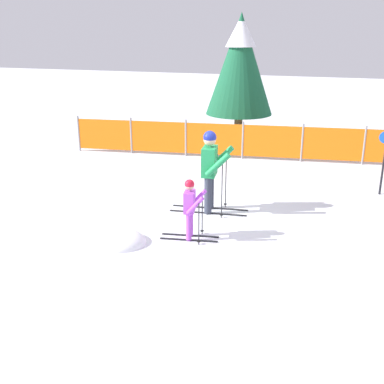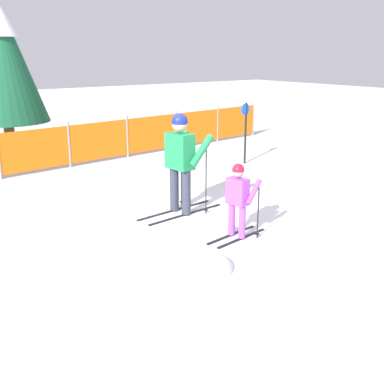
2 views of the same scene
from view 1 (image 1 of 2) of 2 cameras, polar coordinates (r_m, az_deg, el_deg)
name	(u,v)px [view 1 (image 1 of 2)]	position (r m, az deg, el deg)	size (l,w,h in m)	color
ground_plane	(210,216)	(10.08, 2.14, -2.81)	(60.00, 60.00, 0.00)	white
skier_adult	(211,164)	(9.99, 2.22, 3.30)	(1.68, 0.78, 1.74)	black
skier_child	(190,205)	(8.77, -0.19, -1.51)	(1.11, 0.54, 1.15)	black
safety_fence	(272,142)	(14.31, 9.47, 5.92)	(11.99, 1.45, 1.11)	gray
conifer_far	(240,63)	(16.64, 5.74, 15.00)	(2.25, 2.25, 4.19)	#4C3823
trail_marker	(384,156)	(11.92, 21.82, 4.02)	(0.28, 0.05, 1.52)	black
snow_mound	(117,242)	(8.99, -8.87, -5.87)	(1.10, 0.94, 0.44)	white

